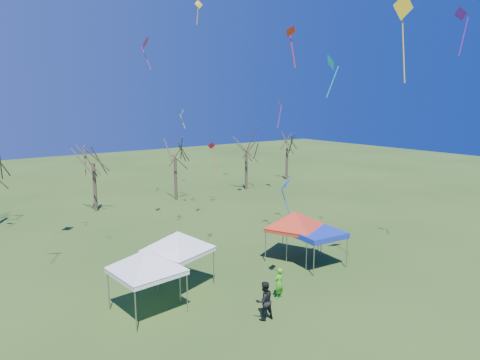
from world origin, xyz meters
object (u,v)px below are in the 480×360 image
object	(u,v)px
tent_white_west	(146,254)
person_green	(279,283)
tree_3	(175,143)
tent_white_mid	(177,235)
tree_4	(246,139)
tree_5	(287,137)
tent_blue	(317,233)
tree_2	(92,146)
tent_red	(295,215)
person_dark	(264,301)

from	to	relation	value
tent_white_west	person_green	bearing A→B (deg)	-23.76
tree_3	tent_white_mid	xyz separation A→B (m)	(-10.11, -19.44, -3.03)
tree_4	tree_5	bearing A→B (deg)	13.85
tree_5	tent_blue	size ratio (longest dim) A/B	2.37
tent_white_mid	person_green	world-z (taller)	tent_white_mid
tree_4	tree_5	world-z (taller)	tree_4
tree_5	tent_white_west	xyz separation A→B (m)	(-30.40, -23.09, -2.70)
tree_2	tent_blue	distance (m)	23.49
tree_5	tent_red	bearing A→B (deg)	-131.46
tree_3	tree_4	bearing A→B (deg)	-0.26
tree_2	tree_3	bearing A→B (deg)	-2.27
tree_3	person_green	bearing A→B (deg)	-105.16
tree_4	person_dark	xyz separation A→B (m)	(-17.86, -25.09, -5.10)
tent_red	tree_5	bearing A→B (deg)	48.54
tree_4	tent_white_mid	size ratio (longest dim) A/B	1.95
tree_5	person_green	world-z (taller)	tree_5
tree_5	tree_2	bearing A→B (deg)	-176.30
tent_white_mid	tent_red	world-z (taller)	tent_white_mid
tree_5	person_dark	bearing A→B (deg)	-134.01
person_dark	tree_3	bearing A→B (deg)	-102.51
tent_red	person_dark	bearing A→B (deg)	-143.00
person_green	tree_3	bearing A→B (deg)	-114.37
tree_5	tent_blue	bearing A→B (deg)	-128.83
tent_white_west	tent_red	size ratio (longest dim) A/B	1.06
tree_4	person_dark	world-z (taller)	tree_4
tent_white_mid	person_dark	size ratio (longest dim) A/B	2.12
tree_5	tent_white_mid	size ratio (longest dim) A/B	1.84
tent_white_west	person_dark	size ratio (longest dim) A/B	2.22
tree_3	tent_blue	bearing A→B (deg)	-93.70
tree_5	tent_white_mid	xyz separation A→B (m)	(-27.80, -21.46, -2.68)
tent_white_mid	tent_blue	world-z (taller)	tent_white_mid
tree_4	tent_red	xyz separation A→B (m)	(-11.15, -20.03, -3.01)
tree_5	tree_3	bearing A→B (deg)	-173.48
tent_white_mid	tent_blue	bearing A→B (deg)	-14.54
tree_4	tent_white_west	bearing A→B (deg)	-136.33
tree_3	tent_red	bearing A→B (deg)	-95.20
tree_5	person_dark	distance (m)	38.05
tent_white_west	tent_blue	bearing A→B (deg)	-3.14
tent_red	tent_blue	xyz separation A→B (m)	(0.42, -1.63, -0.96)
tree_3	tent_blue	distance (m)	22.10
tent_blue	tree_2	bearing A→B (deg)	107.62
tree_2	tree_4	bearing A→B (deg)	-1.22
tent_red	person_green	xyz separation A→B (m)	(-4.63, -3.76, -2.21)
tree_3	tent_red	distance (m)	20.38
tree_5	tent_white_west	bearing A→B (deg)	-142.77
tree_2	tree_5	world-z (taller)	tree_2
tree_4	tent_red	world-z (taller)	tree_4
person_dark	tree_2	bearing A→B (deg)	-84.06
person_green	person_dark	distance (m)	2.46
tree_5	tree_4	bearing A→B (deg)	-166.15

